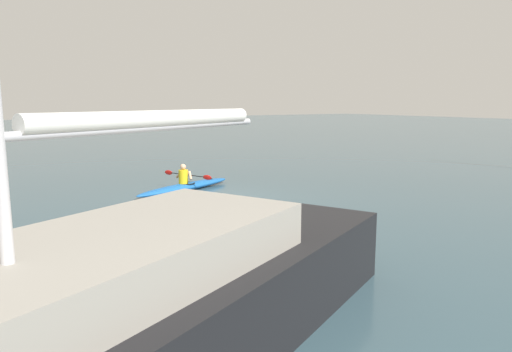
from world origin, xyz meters
name	(u,v)px	position (x,y,z in m)	size (l,w,h in m)	color
ground_plane	(218,198)	(0.00, 0.00, 0.00)	(160.00, 160.00, 0.00)	#334C56
kayak	(185,187)	(0.40, -1.82, 0.14)	(4.35, 2.18, 0.27)	#1959A5
kayaker	(184,175)	(0.45, -1.80, 0.57)	(0.89, 2.21, 0.71)	yellow
sailboat_nearest_dock	(85,335)	(6.17, 8.80, 0.74)	(10.95, 7.07, 12.33)	black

